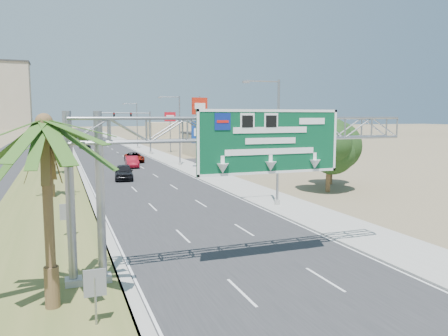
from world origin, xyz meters
TOP-DOWN VIEW (x-y plane):
  - road at (0.00, 110.00)m, footprint 12.00×300.00m
  - sidewalk_right at (8.50, 110.00)m, footprint 4.00×300.00m
  - median_grass at (-10.00, 110.00)m, footprint 7.00×300.00m
  - opposing_road at (-17.00, 110.00)m, footprint 8.00×300.00m
  - sign_gantry at (-1.06, 9.93)m, footprint 16.75×1.24m
  - palm_near at (-9.20, 8.00)m, footprint 5.70×5.70m
  - palm_row_b at (-9.50, 32.00)m, footprint 3.99×3.99m
  - palm_row_c at (-9.50, 48.00)m, footprint 3.99×3.99m
  - palm_row_d at (-9.50, 66.00)m, footprint 3.99×3.99m
  - palm_row_e at (-9.50, 85.00)m, footprint 3.99×3.99m
  - palm_row_f at (-9.50, 110.00)m, footprint 3.99×3.99m
  - streetlight_near at (7.30, 22.00)m, footprint 3.27×0.44m
  - streetlight_mid at (7.30, 52.00)m, footprint 3.27×0.44m
  - streetlight_far at (7.30, 88.00)m, footprint 3.27×0.44m
  - signal_mast at (5.17, 71.97)m, footprint 10.28×0.71m
  - store_building at (22.00, 66.00)m, footprint 18.00×10.00m
  - oak_near at (15.00, 26.00)m, footprint 4.50×4.50m
  - oak_far at (18.00, 30.00)m, footprint 3.50×3.50m
  - median_signback_a at (-7.80, 6.00)m, footprint 0.75×0.08m
  - median_signback_b at (-8.50, 18.00)m, footprint 0.75×0.08m
  - tower_distant at (-32.00, 250.00)m, footprint 20.00×16.00m
  - building_distant_right at (30.00, 140.00)m, footprint 20.00×12.00m
  - car_left_lane at (-2.00, 41.10)m, footprint 2.62×5.24m
  - car_mid_lane at (0.74, 52.70)m, footprint 2.02×4.89m
  - car_right_lane at (2.16, 59.54)m, footprint 2.59×5.38m
  - car_far at (-3.48, 91.98)m, footprint 2.51×4.86m
  - pole_sign_red_near at (10.26, 51.21)m, footprint 2.41×0.75m
  - pole_sign_blue at (9.28, 48.68)m, footprint 2.01×0.43m
  - pole_sign_red_far at (11.95, 75.86)m, footprint 2.21×0.44m

SIDE VIEW (x-z plane):
  - road at x=0.00m, z-range 0.00..0.02m
  - opposing_road at x=-17.00m, z-range 0.00..0.02m
  - sidewalk_right at x=8.50m, z-range 0.00..0.10m
  - median_grass at x=-10.00m, z-range 0.00..0.12m
  - car_far at x=-3.48m, z-range 0.00..1.35m
  - car_right_lane at x=2.16m, z-range 0.00..1.48m
  - car_mid_lane at x=0.74m, z-range 0.00..1.57m
  - car_left_lane at x=-2.00m, z-range 0.00..1.71m
  - median_signback_a at x=-7.80m, z-range 0.41..2.49m
  - median_signback_b at x=-8.50m, z-range 0.41..2.49m
  - store_building at x=22.00m, z-range 0.00..4.00m
  - building_distant_right at x=30.00m, z-range 0.00..5.00m
  - oak_far at x=18.00m, z-range 1.02..6.62m
  - palm_row_d at x=-9.50m, z-range 1.69..7.14m
  - oak_near at x=15.00m, z-range 1.13..7.93m
  - streetlight_near at x=7.30m, z-range -0.31..9.69m
  - streetlight_mid at x=7.30m, z-range -0.31..9.69m
  - streetlight_far at x=7.30m, z-range -0.31..9.69m
  - palm_row_f at x=-9.50m, z-range 1.83..7.58m
  - pole_sign_blue at x=9.28m, z-range 1.44..8.12m
  - signal_mast at x=5.17m, z-range 0.85..8.85m
  - palm_row_b at x=-9.50m, z-range 1.93..7.87m
  - palm_row_e at x=-9.50m, z-range 2.02..8.16m
  - palm_row_c at x=-9.50m, z-range 2.29..9.04m
  - sign_gantry at x=-1.06m, z-range 2.31..9.81m
  - pole_sign_red_far at x=11.95m, z-range 2.34..10.47m
  - palm_near at x=-9.20m, z-range 2.76..11.11m
  - pole_sign_red_near at x=10.26m, z-range 2.94..12.92m
  - tower_distant at x=-32.00m, z-range 0.00..35.00m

